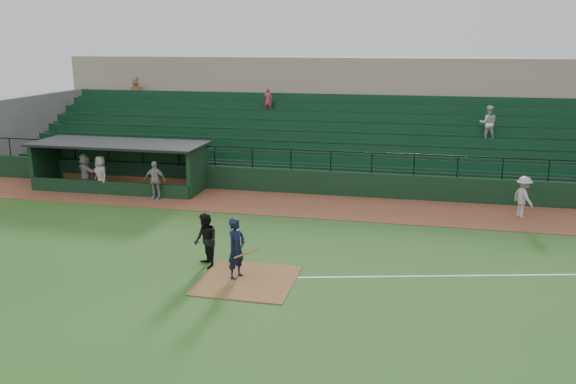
# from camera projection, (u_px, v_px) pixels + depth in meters

# --- Properties ---
(ground) EXTENTS (90.00, 90.00, 0.00)m
(ground) POSITION_uv_depth(u_px,v_px,m) (256.00, 269.00, 19.38)
(ground) COLOR #264E19
(ground) RESTS_ON ground
(warning_track) EXTENTS (40.00, 4.00, 0.03)m
(warning_track) POSITION_uv_depth(u_px,v_px,m) (302.00, 205.00, 26.94)
(warning_track) COLOR brown
(warning_track) RESTS_ON ground
(home_plate_dirt) EXTENTS (3.00, 3.00, 0.03)m
(home_plate_dirt) POSITION_uv_depth(u_px,v_px,m) (247.00, 280.00, 18.43)
(home_plate_dirt) COLOR brown
(home_plate_dirt) RESTS_ON ground
(foul_line) EXTENTS (17.49, 4.44, 0.01)m
(foul_line) POSITION_uv_depth(u_px,v_px,m) (502.00, 275.00, 18.84)
(foul_line) COLOR white
(foul_line) RESTS_ON ground
(stadium_structure) EXTENTS (38.00, 13.08, 6.40)m
(stadium_structure) POSITION_uv_depth(u_px,v_px,m) (330.00, 130.00, 34.36)
(stadium_structure) COLOR black
(stadium_structure) RESTS_ON ground
(dugout) EXTENTS (8.90, 3.20, 2.42)m
(dugout) POSITION_uv_depth(u_px,v_px,m) (124.00, 162.00, 30.12)
(dugout) COLOR black
(dugout) RESTS_ON ground
(batter_at_plate) EXTENTS (1.14, 0.85, 2.01)m
(batter_at_plate) POSITION_uv_depth(u_px,v_px,m) (236.00, 248.00, 18.40)
(batter_at_plate) COLOR black
(batter_at_plate) RESTS_ON ground
(umpire) EXTENTS (1.12, 1.15, 1.86)m
(umpire) POSITION_uv_depth(u_px,v_px,m) (206.00, 240.00, 19.36)
(umpire) COLOR black
(umpire) RESTS_ON ground
(runner) EXTENTS (1.12, 1.34, 1.81)m
(runner) POSITION_uv_depth(u_px,v_px,m) (523.00, 197.00, 24.76)
(runner) COLOR #ABA5A0
(runner) RESTS_ON warning_track
(dugout_player_a) EXTENTS (1.09, 0.46, 1.85)m
(dugout_player_a) POSITION_uv_depth(u_px,v_px,m) (155.00, 180.00, 27.72)
(dugout_player_a) COLOR #A09C96
(dugout_player_a) RESTS_ON warning_track
(dugout_player_b) EXTENTS (1.09, 0.99, 1.88)m
(dugout_player_b) POSITION_uv_depth(u_px,v_px,m) (101.00, 174.00, 28.84)
(dugout_player_b) COLOR #ABA5A0
(dugout_player_b) RESTS_ON warning_track
(dugout_player_c) EXTENTS (1.80, 1.42, 1.91)m
(dugout_player_c) POSITION_uv_depth(u_px,v_px,m) (86.00, 172.00, 29.37)
(dugout_player_c) COLOR #9D9792
(dugout_player_c) RESTS_ON warning_track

